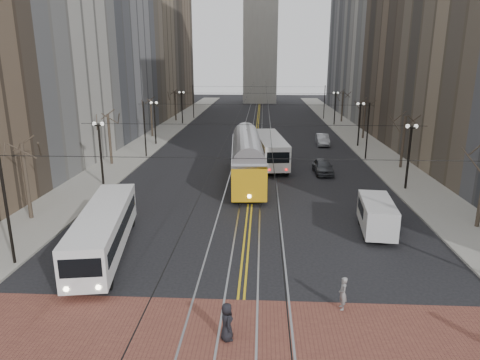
# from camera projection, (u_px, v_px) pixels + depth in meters

# --- Properties ---
(ground) EXTENTS (260.00, 260.00, 0.00)m
(ground) POSITION_uv_depth(u_px,v_px,m) (242.00, 289.00, 21.49)
(ground) COLOR black
(ground) RESTS_ON ground
(sidewalk_left) EXTENTS (5.00, 140.00, 0.15)m
(sidewalk_left) POSITION_uv_depth(u_px,v_px,m) (159.00, 136.00, 65.53)
(sidewalk_left) COLOR gray
(sidewalk_left) RESTS_ON ground
(sidewalk_right) EXTENTS (5.00, 140.00, 0.15)m
(sidewalk_right) POSITION_uv_depth(u_px,v_px,m) (356.00, 137.00, 63.99)
(sidewalk_right) COLOR gray
(sidewalk_right) RESTS_ON ground
(crosswalk_band) EXTENTS (25.00, 6.00, 0.01)m
(crosswalk_band) POSITION_uv_depth(u_px,v_px,m) (237.00, 339.00, 17.64)
(crosswalk_band) COLOR brown
(crosswalk_band) RESTS_ON ground
(streetcar_rails) EXTENTS (4.80, 130.00, 0.02)m
(streetcar_rails) POSITION_uv_depth(u_px,v_px,m) (256.00, 137.00, 64.78)
(streetcar_rails) COLOR gray
(streetcar_rails) RESTS_ON ground
(centre_lines) EXTENTS (0.42, 130.00, 0.01)m
(centre_lines) POSITION_uv_depth(u_px,v_px,m) (256.00, 137.00, 64.78)
(centre_lines) COLOR gold
(centre_lines) RESTS_ON ground
(building_left_mid) EXTENTS (16.00, 20.00, 34.00)m
(building_left_mid) POSITION_uv_depth(u_px,v_px,m) (84.00, 19.00, 62.49)
(building_left_mid) COLOR slate
(building_left_mid) RESTS_ON ground
(building_left_far) EXTENTS (16.00, 20.00, 40.00)m
(building_left_far) POSITION_uv_depth(u_px,v_px,m) (151.00, 22.00, 100.17)
(building_left_far) COLOR brown
(building_left_far) RESTS_ON ground
(building_right_mid) EXTENTS (16.00, 20.00, 34.00)m
(building_right_mid) POSITION_uv_depth(u_px,v_px,m) (440.00, 17.00, 59.88)
(building_right_mid) COLOR brown
(building_right_mid) RESTS_ON ground
(building_right_far) EXTENTS (16.00, 20.00, 40.00)m
(building_right_far) POSITION_uv_depth(u_px,v_px,m) (372.00, 21.00, 97.55)
(building_right_far) COLOR slate
(building_right_far) RESTS_ON ground
(lamp_posts) EXTENTS (27.60, 57.20, 5.60)m
(lamp_posts) POSITION_uv_depth(u_px,v_px,m) (254.00, 137.00, 48.40)
(lamp_posts) COLOR black
(lamp_posts) RESTS_ON ground
(street_trees) EXTENTS (31.68, 53.28, 5.60)m
(street_trees) POSITION_uv_depth(u_px,v_px,m) (255.00, 128.00, 54.65)
(street_trees) COLOR #382D23
(street_trees) RESTS_ON ground
(trolley_wires) EXTENTS (25.96, 120.00, 6.60)m
(trolley_wires) POSITION_uv_depth(u_px,v_px,m) (255.00, 121.00, 53.99)
(trolley_wires) COLOR black
(trolley_wires) RESTS_ON ground
(transit_bus) EXTENTS (4.02, 11.18, 2.74)m
(transit_bus) POSITION_uv_depth(u_px,v_px,m) (104.00, 232.00, 25.13)
(transit_bus) COLOR silver
(transit_bus) RESTS_ON ground
(streetcar) EXTENTS (3.71, 15.25, 3.56)m
(streetcar) POSITION_uv_depth(u_px,v_px,m) (247.00, 163.00, 40.40)
(streetcar) COLOR gold
(streetcar) RESTS_ON ground
(rear_bus) EXTENTS (3.89, 12.06, 3.09)m
(rear_bus) POSITION_uv_depth(u_px,v_px,m) (270.00, 151.00, 47.18)
(rear_bus) COLOR silver
(rear_bus) RESTS_ON ground
(cargo_van) EXTENTS (2.43, 5.22, 2.23)m
(cargo_van) POSITION_uv_depth(u_px,v_px,m) (377.00, 217.00, 28.27)
(cargo_van) COLOR silver
(cargo_van) RESTS_ON ground
(sedan_grey) EXTENTS (1.93, 4.45, 1.50)m
(sedan_grey) POSITION_uv_depth(u_px,v_px,m) (323.00, 166.00, 43.45)
(sedan_grey) COLOR #3F4247
(sedan_grey) RESTS_ON ground
(sedan_silver) EXTENTS (1.66, 4.57, 1.50)m
(sedan_silver) POSITION_uv_depth(u_px,v_px,m) (322.00, 140.00, 58.34)
(sedan_silver) COLOR #96999D
(sedan_silver) RESTS_ON ground
(sedan_parked) EXTENTS (2.72, 5.13, 1.42)m
(sedan_parked) POSITION_uv_depth(u_px,v_px,m) (383.00, 213.00, 30.18)
(sedan_parked) COLOR #414349
(sedan_parked) RESTS_ON ground
(pedestrian_a) EXTENTS (0.74, 0.92, 1.64)m
(pedestrian_a) POSITION_uv_depth(u_px,v_px,m) (227.00, 322.00, 17.40)
(pedestrian_a) COLOR black
(pedestrian_a) RESTS_ON crosswalk_band
(pedestrian_b) EXTENTS (0.39, 0.58, 1.58)m
(pedestrian_b) POSITION_uv_depth(u_px,v_px,m) (343.00, 293.00, 19.59)
(pedestrian_b) COLOR gray
(pedestrian_b) RESTS_ON crosswalk_band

